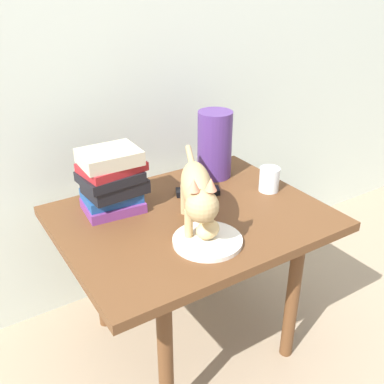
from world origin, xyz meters
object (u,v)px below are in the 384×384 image
(bread_roll, at_px, (208,229))
(cat, at_px, (197,190))
(book_stack, at_px, (112,181))
(side_table, at_px, (192,232))
(tv_remote, at_px, (198,192))
(plate, at_px, (207,241))
(green_vase, at_px, (215,145))
(candle_jar, at_px, (270,181))

(bread_roll, height_order, cat, cat)
(bread_roll, distance_m, book_stack, 0.36)
(side_table, relative_size, tv_remote, 5.50)
(plate, bearing_deg, bread_roll, 52.62)
(plate, height_order, book_stack, book_stack)
(green_vase, height_order, tv_remote, green_vase)
(side_table, relative_size, bread_roll, 10.32)
(green_vase, distance_m, tv_remote, 0.20)
(plate, relative_size, green_vase, 0.81)
(cat, relative_size, book_stack, 2.11)
(plate, distance_m, tv_remote, 0.30)
(bread_roll, relative_size, book_stack, 0.39)
(bread_roll, bearing_deg, side_table, 73.83)
(book_stack, relative_size, green_vase, 0.84)
(candle_jar, bearing_deg, cat, -166.74)
(candle_jar, bearing_deg, side_table, 179.57)
(plate, xyz_separation_m, tv_remote, (0.14, 0.27, 0.00))
(side_table, bearing_deg, book_stack, 140.40)
(cat, height_order, tv_remote, cat)
(bread_roll, bearing_deg, book_stack, 115.58)
(book_stack, relative_size, candle_jar, 2.44)
(cat, xyz_separation_m, candle_jar, (0.36, 0.08, -0.09))
(plate, xyz_separation_m, bread_roll, (0.01, 0.01, 0.03))
(bread_roll, distance_m, tv_remote, 0.30)
(tv_remote, bearing_deg, bread_roll, -91.97)
(plate, relative_size, bread_roll, 2.51)
(bread_roll, bearing_deg, plate, -127.38)
(bread_roll, xyz_separation_m, cat, (0.01, 0.07, 0.09))
(plate, distance_m, cat, 0.15)
(plate, xyz_separation_m, candle_jar, (0.37, 0.16, 0.03))
(bread_roll, bearing_deg, candle_jar, 22.59)
(plate, bearing_deg, green_vase, 52.71)
(side_table, bearing_deg, tv_remote, 49.51)
(tv_remote, bearing_deg, book_stack, -164.86)
(green_vase, xyz_separation_m, tv_remote, (-0.14, -0.10, -0.11))
(cat, bearing_deg, green_vase, 47.66)
(green_vase, bearing_deg, plate, -127.29)
(green_vase, distance_m, candle_jar, 0.24)
(candle_jar, distance_m, tv_remote, 0.25)
(side_table, xyz_separation_m, book_stack, (-0.20, 0.16, 0.17))
(plate, relative_size, book_stack, 0.97)
(side_table, distance_m, tv_remote, 0.16)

